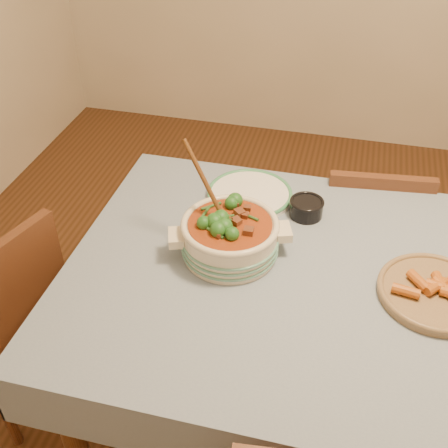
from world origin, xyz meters
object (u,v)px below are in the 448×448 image
(stew_casserole, at_px, (230,234))
(chair_far, at_px, (367,236))
(white_plate, at_px, (250,194))
(condiment_bowl, at_px, (306,207))
(dining_table, at_px, (347,306))
(fried_plate, at_px, (435,291))
(chair_left, at_px, (6,314))

(stew_casserole, bearing_deg, chair_far, 52.89)
(white_plate, height_order, condiment_bowl, condiment_bowl)
(white_plate, xyz_separation_m, condiment_bowl, (0.20, -0.06, 0.02))
(dining_table, xyz_separation_m, condiment_bowl, (-0.17, 0.30, 0.13))
(dining_table, bearing_deg, fried_plate, 1.52)
(white_plate, distance_m, fried_plate, 0.69)
(stew_casserole, xyz_separation_m, chair_far, (0.43, 0.57, -0.37))
(fried_plate, distance_m, chair_left, 1.38)
(white_plate, distance_m, chair_far, 0.60)
(condiment_bowl, bearing_deg, chair_left, -155.95)
(stew_casserole, bearing_deg, condiment_bowl, 51.06)
(white_plate, xyz_separation_m, chair_left, (-0.74, -0.48, -0.30))
(fried_plate, bearing_deg, stew_casserole, 175.93)
(dining_table, height_order, chair_far, chair_far)
(white_plate, bearing_deg, stew_casserole, -89.59)
(stew_casserole, bearing_deg, fried_plate, -4.07)
(white_plate, xyz_separation_m, fried_plate, (0.60, -0.35, 0.01))
(condiment_bowl, bearing_deg, chair_far, 54.35)
(chair_far, bearing_deg, chair_left, 26.05)
(fried_plate, height_order, chair_far, fried_plate)
(white_plate, xyz_separation_m, chair_far, (0.44, 0.27, -0.31))
(dining_table, distance_m, white_plate, 0.53)
(condiment_bowl, relative_size, chair_far, 0.15)
(condiment_bowl, distance_m, chair_far, 0.52)
(stew_casserole, relative_size, fried_plate, 1.18)
(stew_casserole, height_order, white_plate, stew_casserole)
(dining_table, xyz_separation_m, chair_left, (-1.11, -0.12, -0.20))
(condiment_bowl, distance_m, fried_plate, 0.49)
(dining_table, height_order, chair_left, chair_left)
(condiment_bowl, xyz_separation_m, chair_far, (0.23, 0.32, -0.33))
(condiment_bowl, bearing_deg, stew_casserole, -128.94)
(fried_plate, bearing_deg, white_plate, 149.92)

